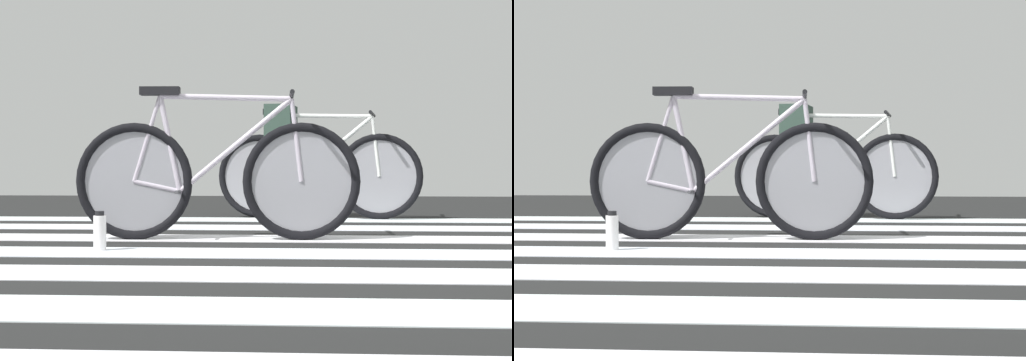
# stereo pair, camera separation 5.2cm
# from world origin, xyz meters

# --- Properties ---
(ground) EXTENTS (18.00, 14.00, 0.02)m
(ground) POSITION_xyz_m (0.00, 0.00, 0.01)
(ground) COLOR black
(crosswalk_markings) EXTENTS (5.44, 5.03, 0.00)m
(crosswalk_markings) POSITION_xyz_m (0.01, 0.15, 0.02)
(crosswalk_markings) COLOR silver
(crosswalk_markings) RESTS_ON ground
(bicycle_1_of_2) EXTENTS (1.74, 0.52, 0.93)m
(bicycle_1_of_2) POSITION_xyz_m (-0.40, 0.80, 0.41)
(bicycle_1_of_2) COLOR black
(bicycle_1_of_2) RESTS_ON ground
(bicycle_2_of_2) EXTENTS (1.72, 0.53, 0.93)m
(bicycle_2_of_2) POSITION_xyz_m (0.25, 2.63, 0.41)
(bicycle_2_of_2) COLOR black
(bicycle_2_of_2) RESTS_ON ground
(cyclist_2_of_2) EXTENTS (0.37, 0.44, 0.96)m
(cyclist_2_of_2) POSITION_xyz_m (-0.05, 2.67, 0.64)
(cyclist_2_of_2) COLOR #A87A5B
(cyclist_2_of_2) RESTS_ON ground
(water_bottle) EXTENTS (0.07, 0.07, 0.21)m
(water_bottle) POSITION_xyz_m (-0.96, 0.20, 0.12)
(water_bottle) COLOR white
(water_bottle) RESTS_ON ground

